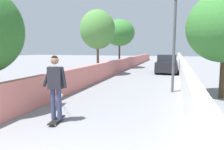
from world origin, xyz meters
name	(u,v)px	position (x,y,z in m)	size (l,w,h in m)	color
ground_plane	(146,75)	(14.00, 0.00, 0.00)	(80.00, 80.00, 0.00)	gray
wall_left	(106,70)	(12.00, 2.58, 0.55)	(48.00, 0.30, 1.09)	#CC726B
fence_right	(183,71)	(12.00, -2.58, 0.63)	(48.00, 0.30, 1.25)	white
tree_left_far	(119,33)	(19.00, 3.50, 3.64)	(3.12, 3.12, 5.01)	#473523
tree_left_distant	(98,30)	(13.00, 3.60, 3.46)	(2.66, 2.66, 4.94)	brown
lamp_post	(175,24)	(8.13, -2.03, 3.17)	(0.36, 0.36, 4.68)	#4C4C51
skateboard	(57,120)	(2.94, 1.01, 0.07)	(0.82, 0.31, 0.08)	black
person_skateboarder	(55,82)	(2.94, 1.01, 1.14)	(0.27, 0.72, 1.80)	#333859
dog	(59,98)	(4.49, 1.89, 0.28)	(1.85, 1.01, 1.06)	white
car_near	(167,64)	(16.31, -1.43, 0.71)	(4.01, 1.80, 1.54)	black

